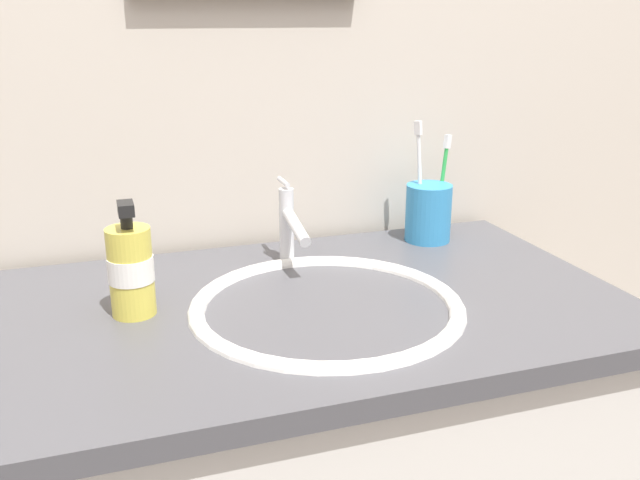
{
  "coord_description": "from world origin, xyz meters",
  "views": [
    {
      "loc": [
        -0.27,
        -0.87,
        1.28
      ],
      "look_at": [
        0.03,
        -0.0,
        0.97
      ],
      "focal_mm": 38.93,
      "sensor_mm": 36.0,
      "label": 1
    }
  ],
  "objects_px": {
    "toothbrush_cup": "(428,213)",
    "toothbrush_green": "(443,178)",
    "toothbrush_white": "(420,173)",
    "soap_dispenser": "(131,269)",
    "faucet": "(289,224)"
  },
  "relations": [
    {
      "from": "toothbrush_cup",
      "to": "toothbrush_green",
      "type": "bearing_deg",
      "value": 29.22
    },
    {
      "from": "toothbrush_white",
      "to": "soap_dispenser",
      "type": "height_order",
      "value": "toothbrush_white"
    },
    {
      "from": "toothbrush_cup",
      "to": "toothbrush_white",
      "type": "relative_size",
      "value": 0.49
    },
    {
      "from": "faucet",
      "to": "soap_dispenser",
      "type": "bearing_deg",
      "value": -154.85
    },
    {
      "from": "toothbrush_white",
      "to": "faucet",
      "type": "bearing_deg",
      "value": -167.01
    },
    {
      "from": "faucet",
      "to": "toothbrush_green",
      "type": "bearing_deg",
      "value": 11.69
    },
    {
      "from": "toothbrush_white",
      "to": "soap_dispenser",
      "type": "relative_size",
      "value": 1.29
    },
    {
      "from": "toothbrush_cup",
      "to": "toothbrush_white",
      "type": "bearing_deg",
      "value": 127.96
    },
    {
      "from": "toothbrush_cup",
      "to": "soap_dispenser",
      "type": "relative_size",
      "value": 0.64
    },
    {
      "from": "toothbrush_cup",
      "to": "toothbrush_white",
      "type": "height_order",
      "value": "toothbrush_white"
    },
    {
      "from": "toothbrush_green",
      "to": "soap_dispenser",
      "type": "relative_size",
      "value": 1.12
    },
    {
      "from": "toothbrush_cup",
      "to": "soap_dispenser",
      "type": "xyz_separation_m",
      "value": [
        -0.53,
        -0.16,
        0.01
      ]
    },
    {
      "from": "toothbrush_green",
      "to": "soap_dispenser",
      "type": "height_order",
      "value": "toothbrush_green"
    },
    {
      "from": "toothbrush_white",
      "to": "toothbrush_green",
      "type": "height_order",
      "value": "toothbrush_white"
    },
    {
      "from": "soap_dispenser",
      "to": "toothbrush_green",
      "type": "bearing_deg",
      "value": 18.07
    }
  ]
}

